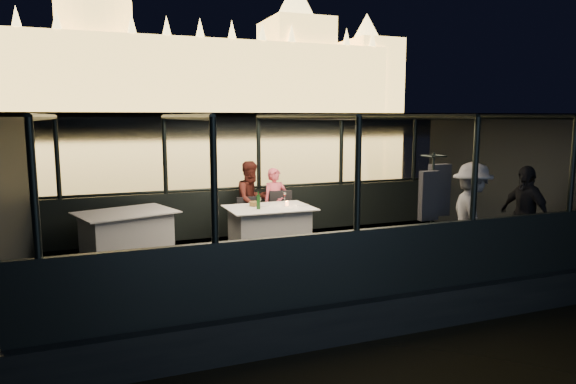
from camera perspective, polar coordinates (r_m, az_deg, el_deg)
name	(u,v)px	position (r m, az deg, el deg)	size (l,w,h in m)	color
river_water	(111,134)	(87.65, -19.11, 6.09)	(500.00, 500.00, 0.00)	black
boat_hull	(297,288)	(8.61, 0.97, -10.63)	(8.60, 4.40, 1.00)	black
boat_deck	(297,260)	(8.47, 0.98, -7.55)	(8.00, 4.00, 0.04)	black
gunwale_port	(259,211)	(10.19, -3.23, -2.11)	(8.00, 0.08, 0.90)	black
gunwale_starboard	(356,265)	(6.60, 7.57, -8.02)	(8.00, 0.08, 0.90)	black
cabin_glass_port	(259,153)	(10.05, -3.28, 4.35)	(8.00, 0.02, 1.40)	#99B2B2
cabin_glass_starboard	(358,174)	(6.37, 7.76, 1.96)	(8.00, 0.02, 1.40)	#99B2B2
cabin_roof_glass	(297,117)	(8.14, 1.02, 8.35)	(8.00, 4.00, 0.02)	#99B2B2
end_wall_fore	(18,204)	(7.69, -27.83, -1.23)	(0.02, 4.00, 2.30)	black
end_wall_aft	(494,179)	(10.39, 21.91, 1.40)	(0.02, 4.00, 2.30)	black
canopy_ribs	(297,189)	(8.22, 1.00, 0.31)	(8.00, 4.00, 2.30)	black
embankment	(98,121)	(217.58, -20.38, 7.39)	(400.00, 140.00, 6.00)	#423D33
parliament_building	(95,35)	(184.44, -20.67, 16.03)	(220.00, 32.00, 60.00)	#F2D18C
dining_table_central	(269,229)	(8.88, -2.09, -4.11)	(1.45, 1.05, 0.77)	white
dining_table_aft	(127,236)	(8.77, -17.48, -4.65)	(1.48, 1.07, 0.78)	silver
chair_port_left	(250,219)	(9.39, -4.30, -3.03)	(0.39, 0.39, 0.83)	black
chair_port_right	(284,217)	(9.53, -0.42, -2.83)	(0.43, 0.43, 0.92)	black
coat_stand	(431,215)	(7.66, 15.65, -2.50)	(0.50, 0.40, 1.80)	black
person_woman_coral	(275,199)	(9.71, -1.43, -0.83)	(0.48, 0.32, 1.34)	#EC5567
person_man_maroon	(252,200)	(9.69, -4.05, -0.87)	(0.71, 0.55, 1.48)	#451913
passenger_stripe	(472,214)	(8.22, 19.73, -2.30)	(1.06, 0.60, 1.63)	silver
passenger_dark	(524,210)	(8.84, 24.79, -1.87)	(0.92, 0.39, 1.56)	black
wine_bottle	(258,200)	(8.60, -3.31, -0.92)	(0.06, 0.06, 0.30)	#163D16
bread_basket	(255,204)	(8.93, -3.73, -1.30)	(0.19, 0.19, 0.07)	olive
amber_candle	(287,203)	(8.95, -0.12, -1.27)	(0.05, 0.05, 0.08)	#FF843F
plate_near	(302,205)	(8.97, 1.62, -1.45)	(0.21, 0.21, 0.01)	silver
plate_far	(262,205)	(8.98, -2.86, -1.45)	(0.27, 0.27, 0.02)	white
wine_glass_white	(260,202)	(8.74, -3.15, -1.14)	(0.06, 0.06, 0.17)	white
wine_glass_red	(285,197)	(9.25, -0.37, -0.60)	(0.06, 0.06, 0.18)	white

